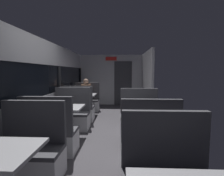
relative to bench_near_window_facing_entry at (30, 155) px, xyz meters
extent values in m
cube|color=#423F44|center=(0.89, 1.39, -0.34)|extent=(3.30, 9.20, 0.02)
cube|color=#B2B2B7|center=(-0.56, 1.39, 0.15)|extent=(0.08, 8.40, 0.95)
cube|color=#B2B2B7|center=(-0.56, 1.39, 1.67)|extent=(0.08, 8.40, 0.60)
cube|color=black|center=(-0.57, 1.39, 1.00)|extent=(0.03, 8.40, 0.75)
cube|color=#2D2D30|center=(-0.54, 2.79, 1.00)|extent=(0.06, 0.08, 0.75)
cube|color=#2D2D30|center=(-0.54, 5.59, 1.00)|extent=(0.06, 0.08, 0.75)
cube|color=#B2B2B7|center=(0.89, 5.59, 0.82)|extent=(2.90, 0.08, 2.30)
cube|color=#333338|center=(1.44, 5.54, 0.67)|extent=(0.80, 0.04, 2.00)
cube|color=red|center=(0.89, 5.53, 1.79)|extent=(0.50, 0.03, 0.16)
cube|color=#B2B2B7|center=(2.34, 4.39, 0.82)|extent=(0.08, 2.40, 2.30)
cube|color=silver|center=(0.00, -0.04, -0.13)|extent=(0.95, 0.50, 0.39)
cube|color=#47474C|center=(0.00, -0.04, 0.09)|extent=(0.95, 0.50, 0.06)
cube|color=#47474C|center=(0.00, 0.17, 0.45)|extent=(0.95, 0.08, 0.65)
cylinder|color=#9E9EA3|center=(0.00, 1.44, 0.02)|extent=(0.10, 0.10, 0.70)
cube|color=#99999E|center=(0.00, 1.44, 0.39)|extent=(0.90, 0.70, 0.04)
cube|color=silver|center=(0.00, 0.78, -0.13)|extent=(0.95, 0.50, 0.39)
cube|color=#47474C|center=(0.00, 0.78, 0.09)|extent=(0.95, 0.50, 0.06)
cube|color=#47474C|center=(0.00, 0.57, 0.45)|extent=(0.95, 0.08, 0.65)
cube|color=silver|center=(0.00, 2.10, -0.13)|extent=(0.95, 0.50, 0.39)
cube|color=#47474C|center=(0.00, 2.10, 0.09)|extent=(0.95, 0.50, 0.06)
cube|color=#47474C|center=(0.00, 2.31, 0.45)|extent=(0.95, 0.08, 0.65)
cylinder|color=#9E9EA3|center=(0.00, 3.58, 0.02)|extent=(0.10, 0.10, 0.70)
cube|color=#99999E|center=(0.00, 3.58, 0.39)|extent=(0.90, 0.70, 0.04)
cube|color=silver|center=(0.00, 2.92, -0.13)|extent=(0.95, 0.50, 0.39)
cube|color=#47474C|center=(0.00, 2.92, 0.09)|extent=(0.95, 0.50, 0.06)
cube|color=#47474C|center=(0.00, 2.71, 0.45)|extent=(0.95, 0.08, 0.65)
cube|color=silver|center=(0.00, 4.24, -0.13)|extent=(0.95, 0.50, 0.39)
cube|color=#47474C|center=(0.00, 4.24, 0.09)|extent=(0.95, 0.50, 0.06)
cube|color=#47474C|center=(0.00, 4.45, 0.45)|extent=(0.95, 0.08, 0.65)
cube|color=#47474C|center=(1.79, -0.43, 0.45)|extent=(0.95, 0.08, 0.65)
cylinder|color=#9E9EA3|center=(1.79, 1.24, 0.02)|extent=(0.10, 0.10, 0.70)
cube|color=#99999E|center=(1.79, 1.24, 0.39)|extent=(0.90, 0.70, 0.04)
cube|color=silver|center=(1.79, 0.58, -0.13)|extent=(0.95, 0.50, 0.39)
cube|color=#47474C|center=(1.79, 0.58, 0.09)|extent=(0.95, 0.50, 0.06)
cube|color=#47474C|center=(1.79, 0.37, 0.45)|extent=(0.95, 0.08, 0.65)
cube|color=silver|center=(1.79, 1.90, -0.13)|extent=(0.95, 0.50, 0.39)
cube|color=#47474C|center=(1.79, 1.90, 0.09)|extent=(0.95, 0.50, 0.06)
cube|color=#47474C|center=(1.79, 2.11, 0.45)|extent=(0.95, 0.08, 0.65)
cube|color=#26262D|center=(0.00, 4.24, -0.10)|extent=(0.30, 0.36, 0.45)
cube|color=#8C664C|center=(0.00, 4.19, 0.42)|extent=(0.34, 0.22, 0.60)
sphere|color=tan|center=(0.00, 4.17, 0.83)|extent=(0.20, 0.20, 0.20)
cylinder|color=#8C664C|center=(-0.20, 4.01, 0.44)|extent=(0.07, 0.28, 0.07)
cylinder|color=#8C664C|center=(0.20, 4.01, 0.44)|extent=(0.07, 0.28, 0.07)
camera|label=1|loc=(1.29, -2.29, 1.20)|focal=27.32mm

